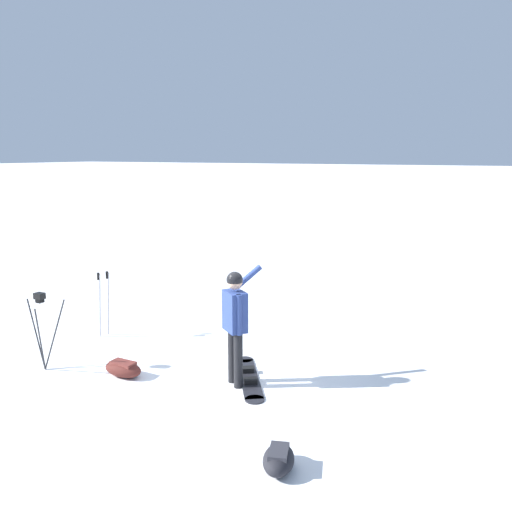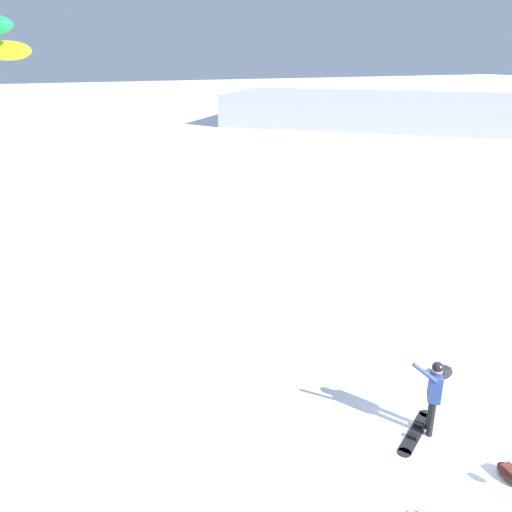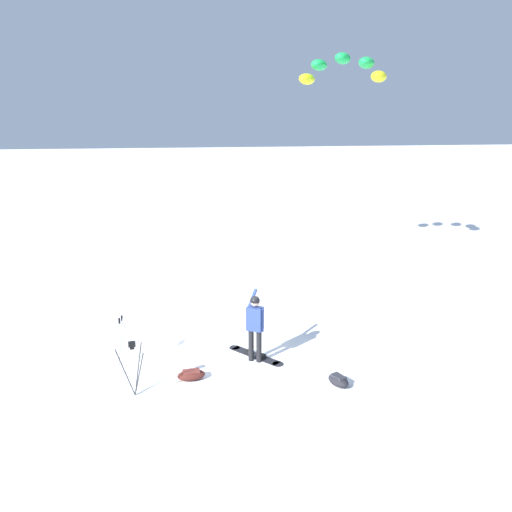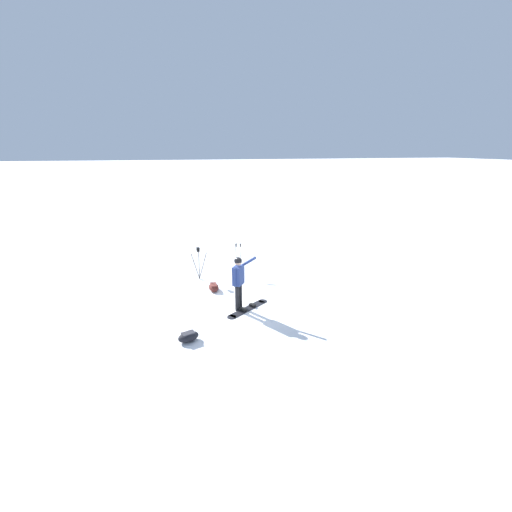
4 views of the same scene
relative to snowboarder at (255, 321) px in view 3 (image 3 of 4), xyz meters
The scene contains 8 objects.
ground_plane 1.17m from the snowboarder, 128.84° to the left, with size 300.00×300.00×0.00m, color white.
snowboarder is the anchor object (origin of this frame).
snowboard 1.12m from the snowboarder, 16.57° to the right, with size 1.55×1.15×0.10m.
traction_kite 12.54m from the snowboarder, 35.34° to the right, with size 3.12×3.61×1.19m.
gear_bag_large 2.55m from the snowboarder, 138.55° to the right, with size 0.67×0.52×0.26m.
camera_tripod 3.24m from the snowboarder, 107.19° to the left, with size 0.63×0.62×1.31m.
gear_bag_small 2.09m from the snowboarder, 108.17° to the left, with size 0.36×0.67×0.25m.
ski_poles 3.42m from the snowboarder, 77.85° to the left, with size 0.28×0.26×1.29m.
Camera 3 is at (-11.34, 2.81, 5.91)m, focal length 35.03 mm.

